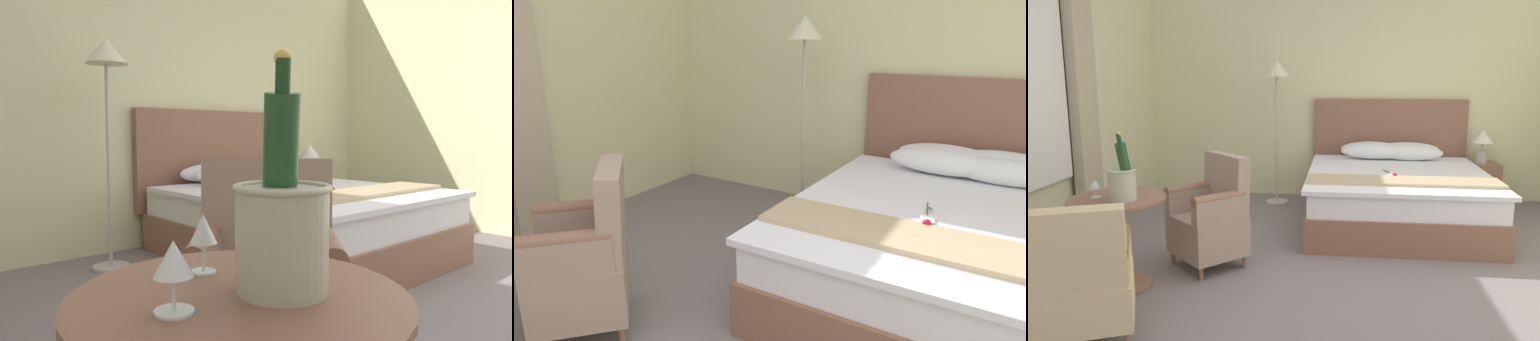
{
  "view_description": "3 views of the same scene",
  "coord_description": "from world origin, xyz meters",
  "views": [
    {
      "loc": [
        -2.33,
        -0.93,
        1.03
      ],
      "look_at": [
        -0.72,
        0.93,
        0.84
      ],
      "focal_mm": 32.0,
      "sensor_mm": 36.0,
      "label": 1
    },
    {
      "loc": [
        0.87,
        -1.09,
        1.6
      ],
      "look_at": [
        -0.53,
        1.23,
        0.79
      ],
      "focal_mm": 32.0,
      "sensor_mm": 36.0,
      "label": 2
    },
    {
      "loc": [
        -0.08,
        -3.59,
        1.61
      ],
      "look_at": [
        -0.64,
        0.9,
        0.72
      ],
      "focal_mm": 35.0,
      "sensor_mm": 36.0,
      "label": 3
    }
  ],
  "objects": [
    {
      "name": "wine_glass_near_edge",
      "position": [
        -1.91,
        -0.2,
        0.79
      ],
      "size": [
        0.08,
        0.08,
        0.14
      ],
      "color": "white",
      "rests_on": "side_table_round"
    },
    {
      "name": "wine_glass_near_bucket",
      "position": [
        -1.72,
        -0.04,
        0.8
      ],
      "size": [
        0.07,
        0.07,
        0.14
      ],
      "color": "white",
      "rests_on": "side_table_round"
    },
    {
      "name": "side_table_round",
      "position": [
        -1.74,
        -0.2,
        0.42
      ],
      "size": [
        0.71,
        0.71,
        0.7
      ],
      "color": "brown",
      "rests_on": "ground"
    },
    {
      "name": "wall_headboard_side",
      "position": [
        0.0,
        2.96,
        1.56
      ],
      "size": [
        5.41,
        0.12,
        3.12
      ],
      "color": "beige",
      "rests_on": "ground"
    },
    {
      "name": "champagne_bucket",
      "position": [
        -1.67,
        -0.25,
        0.85
      ],
      "size": [
        0.21,
        0.21,
        0.51
      ],
      "color": "#B7B7A1",
      "rests_on": "side_table_round"
    },
    {
      "name": "armchair_by_window",
      "position": [
        -1.18,
        0.34,
        0.41
      ],
      "size": [
        0.75,
        0.75,
        0.94
      ],
      "color": "brown",
      "rests_on": "ground"
    },
    {
      "name": "bed",
      "position": [
        0.47,
        1.82,
        0.34
      ],
      "size": [
        1.91,
        2.23,
        1.28
      ],
      "color": "brown",
      "rests_on": "ground"
    },
    {
      "name": "floor_lamp_brass",
      "position": [
        -0.91,
        2.41,
        1.44
      ],
      "size": [
        0.31,
        0.31,
        1.75
      ],
      "color": "#BEAFB0",
      "rests_on": "ground"
    },
    {
      "name": "nightstand",
      "position": [
        1.56,
        2.61,
        0.27
      ],
      "size": [
        0.44,
        0.4,
        0.53
      ],
      "color": "brown",
      "rests_on": "ground"
    },
    {
      "name": "armchair_facing_bed",
      "position": [
        -1.58,
        -1.02,
        0.42
      ],
      "size": [
        0.72,
        0.73,
        0.9
      ],
      "color": "brown",
      "rests_on": "ground"
    },
    {
      "name": "ground_plane",
      "position": [
        0.0,
        0.0,
        0.0
      ],
      "size": [
        7.3,
        7.3,
        0.0
      ],
      "primitive_type": "plane",
      "color": "slate"
    },
    {
      "name": "bedside_lamp",
      "position": [
        1.56,
        2.61,
        0.79
      ],
      "size": [
        0.25,
        0.25,
        0.41
      ],
      "color": "#B1A9A3",
      "rests_on": "nightstand"
    }
  ]
}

